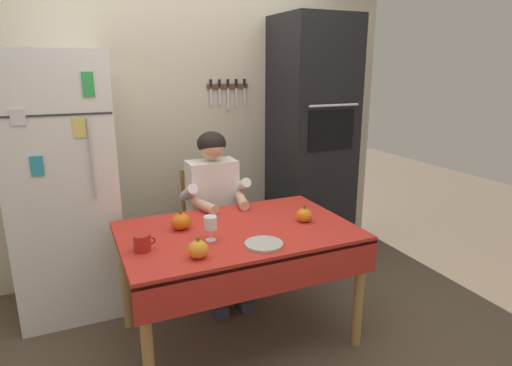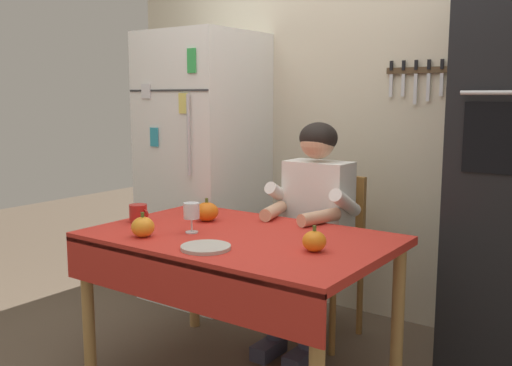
{
  "view_description": "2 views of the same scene",
  "coord_description": "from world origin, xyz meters",
  "px_view_note": "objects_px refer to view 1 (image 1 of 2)",
  "views": [
    {
      "loc": [
        -0.9,
        -2.19,
        1.7
      ],
      "look_at": [
        0.15,
        0.15,
        1.0
      ],
      "focal_mm": 30.27,
      "sensor_mm": 36.0,
      "label": 1
    },
    {
      "loc": [
        1.58,
        -1.99,
        1.38
      ],
      "look_at": [
        0.02,
        0.21,
        0.97
      ],
      "focal_mm": 40.02,
      "sensor_mm": 36.0,
      "label": 2
    }
  ],
  "objects_px": {
    "dining_table": "(239,243)",
    "wine_glass": "(210,224)",
    "wall_oven": "(311,143)",
    "pumpkin_large": "(181,222)",
    "pumpkin_medium": "(304,215)",
    "serving_tray": "(264,244)",
    "chair_behind_person": "(208,222)",
    "refrigerator": "(63,186)",
    "coffee_mug": "(142,243)",
    "pumpkin_small": "(198,249)",
    "seated_person": "(216,201)"
  },
  "relations": [
    {
      "from": "dining_table",
      "to": "wine_glass",
      "type": "xyz_separation_m",
      "value": [
        -0.21,
        -0.08,
        0.19
      ]
    },
    {
      "from": "wall_oven",
      "to": "pumpkin_large",
      "type": "distance_m",
      "value": 1.59
    },
    {
      "from": "wine_glass",
      "to": "pumpkin_medium",
      "type": "xyz_separation_m",
      "value": [
        0.64,
        0.05,
        -0.06
      ]
    },
    {
      "from": "wall_oven",
      "to": "serving_tray",
      "type": "distance_m",
      "value": 1.59
    },
    {
      "from": "pumpkin_large",
      "to": "pumpkin_medium",
      "type": "bearing_deg",
      "value": -14.33
    },
    {
      "from": "chair_behind_person",
      "to": "dining_table",
      "type": "bearing_deg",
      "value": -94.24
    },
    {
      "from": "wall_oven",
      "to": "wine_glass",
      "type": "relative_size",
      "value": 14.51
    },
    {
      "from": "refrigerator",
      "to": "wine_glass",
      "type": "xyz_separation_m",
      "value": [
        0.74,
        -0.97,
        -0.06
      ]
    },
    {
      "from": "dining_table",
      "to": "coffee_mug",
      "type": "relative_size",
      "value": 11.78
    },
    {
      "from": "wall_oven",
      "to": "coffee_mug",
      "type": "height_order",
      "value": "wall_oven"
    },
    {
      "from": "wall_oven",
      "to": "coffee_mug",
      "type": "relative_size",
      "value": 17.67
    },
    {
      "from": "wall_oven",
      "to": "pumpkin_small",
      "type": "xyz_separation_m",
      "value": [
        -1.39,
        -1.2,
        -0.26
      ]
    },
    {
      "from": "wall_oven",
      "to": "pumpkin_large",
      "type": "bearing_deg",
      "value": -150.69
    },
    {
      "from": "coffee_mug",
      "to": "wine_glass",
      "type": "xyz_separation_m",
      "value": [
        0.38,
        -0.01,
        0.05
      ]
    },
    {
      "from": "pumpkin_small",
      "to": "wall_oven",
      "type": "bearing_deg",
      "value": 40.82
    },
    {
      "from": "refrigerator",
      "to": "chair_behind_person",
      "type": "relative_size",
      "value": 1.94
    },
    {
      "from": "pumpkin_large",
      "to": "refrigerator",
      "type": "bearing_deg",
      "value": 131.18
    },
    {
      "from": "coffee_mug",
      "to": "pumpkin_medium",
      "type": "relative_size",
      "value": 1.08
    },
    {
      "from": "refrigerator",
      "to": "wall_oven",
      "type": "distance_m",
      "value": 2.01
    },
    {
      "from": "pumpkin_large",
      "to": "pumpkin_medium",
      "type": "height_order",
      "value": "pumpkin_large"
    },
    {
      "from": "refrigerator",
      "to": "wall_oven",
      "type": "relative_size",
      "value": 0.86
    },
    {
      "from": "dining_table",
      "to": "pumpkin_small",
      "type": "height_order",
      "value": "pumpkin_small"
    },
    {
      "from": "wine_glass",
      "to": "refrigerator",
      "type": "bearing_deg",
      "value": 127.61
    },
    {
      "from": "seated_person",
      "to": "wine_glass",
      "type": "bearing_deg",
      "value": -111.04
    },
    {
      "from": "chair_behind_person",
      "to": "pumpkin_medium",
      "type": "bearing_deg",
      "value": -65.57
    },
    {
      "from": "wall_oven",
      "to": "seated_person",
      "type": "relative_size",
      "value": 1.69
    },
    {
      "from": "dining_table",
      "to": "pumpkin_small",
      "type": "bearing_deg",
      "value": -140.74
    },
    {
      "from": "wall_oven",
      "to": "chair_behind_person",
      "type": "bearing_deg",
      "value": -172.52
    },
    {
      "from": "seated_person",
      "to": "refrigerator",
      "type": "bearing_deg",
      "value": 164.52
    },
    {
      "from": "wine_glass",
      "to": "dining_table",
      "type": "bearing_deg",
      "value": 22.04
    },
    {
      "from": "pumpkin_small",
      "to": "serving_tray",
      "type": "height_order",
      "value": "pumpkin_small"
    },
    {
      "from": "wall_oven",
      "to": "pumpkin_small",
      "type": "bearing_deg",
      "value": -139.18
    },
    {
      "from": "wall_oven",
      "to": "dining_table",
      "type": "bearing_deg",
      "value": -138.69
    },
    {
      "from": "wall_oven",
      "to": "dining_table",
      "type": "relative_size",
      "value": 1.5
    },
    {
      "from": "refrigerator",
      "to": "wine_glass",
      "type": "height_order",
      "value": "refrigerator"
    },
    {
      "from": "refrigerator",
      "to": "pumpkin_small",
      "type": "xyz_separation_m",
      "value": [
        0.61,
        -1.16,
        -0.11
      ]
    },
    {
      "from": "pumpkin_medium",
      "to": "serving_tray",
      "type": "bearing_deg",
      "value": -149.07
    },
    {
      "from": "wall_oven",
      "to": "coffee_mug",
      "type": "distance_m",
      "value": 1.93
    },
    {
      "from": "wall_oven",
      "to": "coffee_mug",
      "type": "bearing_deg",
      "value": -148.74
    },
    {
      "from": "pumpkin_large",
      "to": "seated_person",
      "type": "bearing_deg",
      "value": 50.15
    },
    {
      "from": "wall_oven",
      "to": "pumpkin_medium",
      "type": "bearing_deg",
      "value": -122.74
    },
    {
      "from": "pumpkin_small",
      "to": "seated_person",
      "type": "bearing_deg",
      "value": 65.81
    },
    {
      "from": "wall_oven",
      "to": "serving_tray",
      "type": "height_order",
      "value": "wall_oven"
    },
    {
      "from": "wall_oven",
      "to": "chair_behind_person",
      "type": "distance_m",
      "value": 1.14
    },
    {
      "from": "seated_person",
      "to": "serving_tray",
      "type": "relative_size",
      "value": 5.79
    },
    {
      "from": "refrigerator",
      "to": "pumpkin_large",
      "type": "xyz_separation_m",
      "value": [
        0.64,
        -0.73,
        -0.11
      ]
    },
    {
      "from": "pumpkin_large",
      "to": "pumpkin_small",
      "type": "bearing_deg",
      "value": -92.81
    },
    {
      "from": "refrigerator",
      "to": "wall_oven",
      "type": "height_order",
      "value": "wall_oven"
    },
    {
      "from": "wall_oven",
      "to": "seated_person",
      "type": "xyz_separation_m",
      "value": [
        -0.99,
        -0.32,
        -0.31
      ]
    },
    {
      "from": "wine_glass",
      "to": "pumpkin_large",
      "type": "distance_m",
      "value": 0.27
    }
  ]
}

